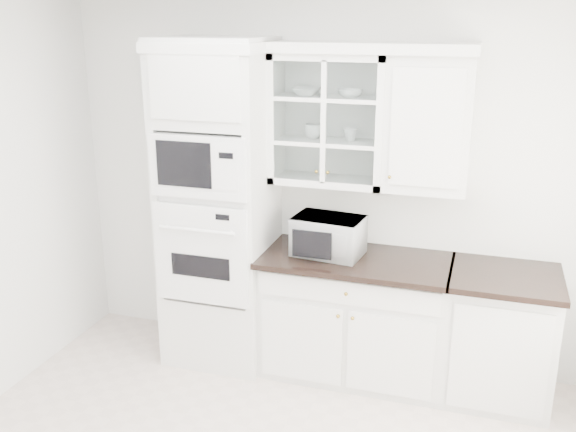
% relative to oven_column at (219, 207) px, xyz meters
% --- Properties ---
extents(room_shell, '(4.00, 3.50, 2.70)m').
position_rel_oven_column_xyz_m(room_shell, '(0.75, -0.99, 0.58)').
color(room_shell, white).
rests_on(room_shell, ground).
extents(oven_column, '(0.76, 0.68, 2.40)m').
position_rel_oven_column_xyz_m(oven_column, '(0.00, 0.00, 0.00)').
color(oven_column, silver).
rests_on(oven_column, ground).
extents(base_cabinet_run, '(1.32, 0.67, 0.92)m').
position_rel_oven_column_xyz_m(base_cabinet_run, '(1.03, 0.03, -0.74)').
color(base_cabinet_run, silver).
rests_on(base_cabinet_run, ground).
extents(extra_base_cabinet, '(0.72, 0.67, 0.92)m').
position_rel_oven_column_xyz_m(extra_base_cabinet, '(2.03, 0.03, -0.74)').
color(extra_base_cabinet, silver).
rests_on(extra_base_cabinet, ground).
extents(upper_cabinet_glass, '(0.80, 0.33, 0.90)m').
position_rel_oven_column_xyz_m(upper_cabinet_glass, '(0.78, 0.17, 0.65)').
color(upper_cabinet_glass, silver).
rests_on(upper_cabinet_glass, room_shell).
extents(upper_cabinet_solid, '(0.55, 0.33, 0.90)m').
position_rel_oven_column_xyz_m(upper_cabinet_solid, '(1.46, 0.17, 0.65)').
color(upper_cabinet_solid, silver).
rests_on(upper_cabinet_solid, room_shell).
extents(crown_molding, '(2.14, 0.38, 0.07)m').
position_rel_oven_column_xyz_m(crown_molding, '(0.68, 0.14, 1.14)').
color(crown_molding, white).
rests_on(crown_molding, room_shell).
extents(countertop_microwave, '(0.51, 0.44, 0.27)m').
position_rel_oven_column_xyz_m(countertop_microwave, '(0.83, 0.03, -0.14)').
color(countertop_microwave, white).
rests_on(countertop_microwave, base_cabinet_run).
extents(bowl_a, '(0.20, 0.20, 0.05)m').
position_rel_oven_column_xyz_m(bowl_a, '(0.61, 0.18, 0.83)').
color(bowl_a, white).
rests_on(bowl_a, upper_cabinet_glass).
extents(bowl_b, '(0.21, 0.21, 0.05)m').
position_rel_oven_column_xyz_m(bowl_b, '(0.92, 0.15, 0.84)').
color(bowl_b, white).
rests_on(bowl_b, upper_cabinet_glass).
extents(cup_a, '(0.14, 0.14, 0.10)m').
position_rel_oven_column_xyz_m(cup_a, '(0.67, 0.18, 0.56)').
color(cup_a, white).
rests_on(cup_a, upper_cabinet_glass).
extents(cup_b, '(0.11, 0.11, 0.09)m').
position_rel_oven_column_xyz_m(cup_b, '(0.93, 0.17, 0.55)').
color(cup_b, white).
rests_on(cup_b, upper_cabinet_glass).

